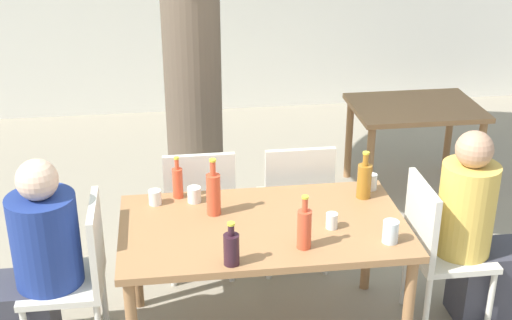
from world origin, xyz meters
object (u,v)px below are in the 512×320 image
object	(u,v)px
person_seated_1	(477,239)
soda_bottle_0	(213,193)
dining_table_back	(414,119)
drinking_glass_1	(155,197)
person_seated_0	(33,272)
drinking_glass_4	(391,232)
drinking_glass_3	(194,195)
amber_bottle_1	(364,180)
patio_chair_3	(296,198)
drinking_glass_0	(372,182)
soda_bottle_3	(178,182)
patio_chair_0	(78,270)
wine_bottle_2	(231,248)
dining_table_front	(263,236)
patio_chair_1	(437,244)
soda_bottle_4	(304,228)
patio_chair_2	(200,204)
drinking_glass_2	(332,221)

from	to	relation	value
person_seated_1	soda_bottle_0	world-z (taller)	person_seated_1
dining_table_back	drinking_glass_1	size ratio (longest dim) A/B	11.54
person_seated_0	drinking_glass_4	size ratio (longest dim) A/B	9.87
dining_table_back	drinking_glass_3	world-z (taller)	drinking_glass_3
amber_bottle_1	drinking_glass_4	xyz separation A→B (m)	(-0.00, -0.52, -0.05)
patio_chair_3	drinking_glass_0	size ratio (longest dim) A/B	9.41
amber_bottle_1	soda_bottle_3	xyz separation A→B (m)	(-1.08, 0.14, -0.01)
patio_chair_0	drinking_glass_3	distance (m)	0.77
wine_bottle_2	person_seated_0	bearing A→B (deg)	160.07
patio_chair_0	wine_bottle_2	xyz separation A→B (m)	(0.80, -0.38, 0.30)
dining_table_front	drinking_glass_3	world-z (taller)	drinking_glass_3
patio_chair_3	amber_bottle_1	size ratio (longest dim) A/B	3.21
patio_chair_1	drinking_glass_0	size ratio (longest dim) A/B	9.41
patio_chair_0	wine_bottle_2	distance (m)	0.94
amber_bottle_1	soda_bottle_4	distance (m)	0.69
drinking_glass_1	soda_bottle_4	bearing A→B (deg)	-37.80
amber_bottle_1	person_seated_0	bearing A→B (deg)	-172.73
person_seated_0	drinking_glass_3	distance (m)	0.98
soda_bottle_3	drinking_glass_0	world-z (taller)	soda_bottle_3
patio_chair_2	drinking_glass_3	distance (m)	0.45
soda_bottle_4	drinking_glass_1	bearing A→B (deg)	142.20
soda_bottle_4	drinking_glass_0	bearing A→B (deg)	48.47
patio_chair_1	soda_bottle_0	distance (m)	1.33
wine_bottle_2	drinking_glass_3	bearing A→B (deg)	101.88
amber_bottle_1	patio_chair_3	bearing A→B (deg)	125.51
patio_chair_1	person_seated_1	world-z (taller)	person_seated_1
patio_chair_0	person_seated_1	distance (m)	2.27
dining_table_front	soda_bottle_0	xyz separation A→B (m)	(-0.26, 0.15, 0.21)
patio_chair_0	patio_chair_3	size ratio (longest dim) A/B	1.00
patio_chair_2	wine_bottle_2	xyz separation A→B (m)	(0.10, -1.06, 0.30)
patio_chair_2	dining_table_front	bearing A→B (deg)	114.71
patio_chair_1	drinking_glass_0	xyz separation A→B (m)	(-0.31, 0.33, 0.26)
person_seated_0	person_seated_1	world-z (taller)	person_seated_1
soda_bottle_4	drinking_glass_3	xyz separation A→B (m)	(-0.53, 0.59, -0.07)
wine_bottle_2	patio_chair_1	bearing A→B (deg)	17.03
drinking_glass_1	drinking_glass_4	xyz separation A→B (m)	(1.21, -0.59, 0.02)
dining_table_back	patio_chair_1	bearing A→B (deg)	-104.75
drinking_glass_3	drinking_glass_4	distance (m)	1.15
dining_table_back	drinking_glass_4	distance (m)	2.19
patio_chair_1	patio_chair_2	xyz separation A→B (m)	(-1.33, 0.68, 0.00)
drinking_glass_2	drinking_glass_3	bearing A→B (deg)	150.42
person_seated_1	drinking_glass_1	size ratio (longest dim) A/B	14.09
patio_chair_1	drinking_glass_2	distance (m)	0.71
soda_bottle_0	drinking_glass_2	distance (m)	0.67
patio_chair_0	drinking_glass_3	xyz separation A→B (m)	(0.66, 0.32, 0.26)
wine_bottle_2	drinking_glass_1	size ratio (longest dim) A/B	2.67
soda_bottle_4	drinking_glass_0	size ratio (longest dim) A/B	3.01
patio_chair_0	patio_chair_1	bearing A→B (deg)	90.00
drinking_glass_0	amber_bottle_1	bearing A→B (deg)	-129.77
soda_bottle_0	wine_bottle_2	bearing A→B (deg)	-85.21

